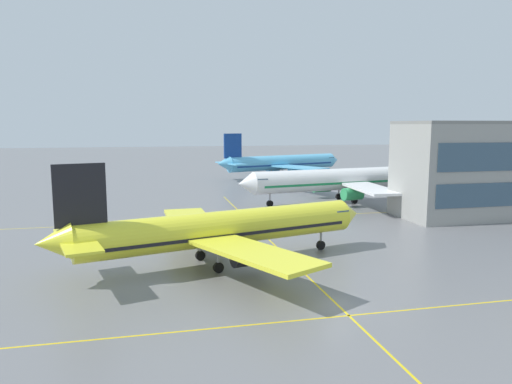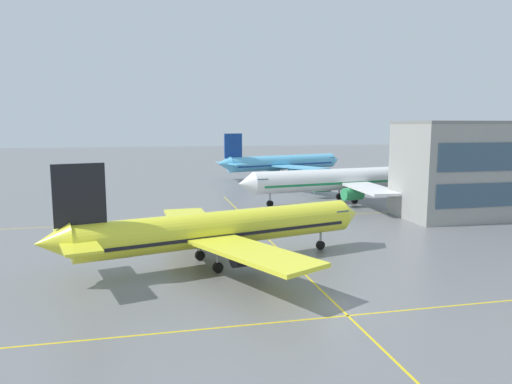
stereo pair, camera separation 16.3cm
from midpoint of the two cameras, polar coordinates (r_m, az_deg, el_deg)
The scene contains 5 objects.
ground_plane at distance 40.52m, azimuth 10.00°, elevation -13.46°, with size 600.00×600.00×0.00m, color slate.
airliner_front_gate at distance 50.26m, azimuth -4.25°, elevation -4.48°, with size 36.09×30.75×11.37m.
airliner_second_row at distance 92.33m, azimuth 10.19°, elevation 1.48°, with size 41.23×35.18×12.83m.
airliner_third_row at distance 132.91m, azimuth 3.19°, elevation 3.55°, with size 39.71×33.95×12.65m.
taxiway_markings at distance 56.59m, azimuth 3.00°, elevation -7.08°, with size 157.81×87.50×0.01m.
Camera 2 is at (-14.70, -34.72, 14.80)m, focal length 33.04 mm.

